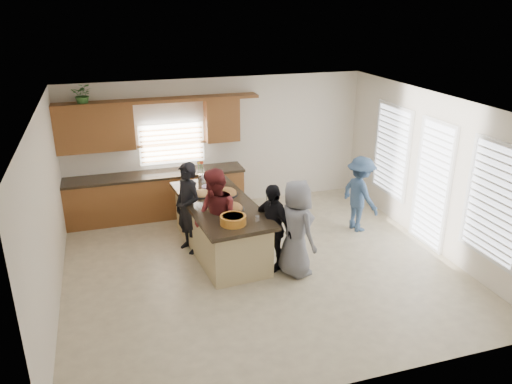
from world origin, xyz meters
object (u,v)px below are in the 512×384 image
object	(u,v)px
island	(220,228)
woman_left_front	(272,227)
woman_right_back	(360,194)
woman_left_back	(188,208)
woman_left_mid	(216,219)
salad_bowl	(233,219)
woman_right_front	(296,228)

from	to	relation	value
island	woman_left_front	bearing A→B (deg)	-56.08
woman_right_back	woman_left_back	bearing A→B (deg)	78.16
woman_left_back	island	bearing A→B (deg)	45.16
island	woman_right_back	distance (m)	2.84
woman_left_mid	salad_bowl	bearing A→B (deg)	14.55
island	woman_left_back	bearing A→B (deg)	155.58
woman_left_back	woman_left_mid	distance (m)	0.77
island	salad_bowl	xyz separation A→B (m)	(-0.00, -0.95, 0.58)
woman_left_mid	woman_right_front	bearing A→B (deg)	53.04
island	salad_bowl	world-z (taller)	salad_bowl
woman_left_back	woman_right_back	bearing A→B (deg)	62.31
woman_left_front	woman_right_back	world-z (taller)	woman_left_front
woman_left_front	woman_right_back	size ratio (longest dim) A/B	1.00
island	woman_left_mid	world-z (taller)	woman_left_mid
salad_bowl	woman_left_mid	bearing A→B (deg)	112.56
woman_right_back	salad_bowl	bearing A→B (deg)	99.98
woman_left_mid	woman_left_front	bearing A→B (deg)	60.25
woman_left_mid	woman_right_front	size ratio (longest dim) A/B	1.05
woman_right_front	salad_bowl	bearing A→B (deg)	63.71
woman_left_front	woman_right_front	world-z (taller)	woman_right_front
woman_left_back	woman_right_back	xyz separation A→B (m)	(3.36, -0.13, -0.08)
salad_bowl	woman_left_mid	xyz separation A→B (m)	(-0.19, 0.45, -0.17)
woman_right_front	woman_left_mid	bearing A→B (deg)	46.61
woman_left_mid	woman_right_back	bearing A→B (deg)	92.57
salad_bowl	woman_left_front	bearing A→B (deg)	7.88
island	woman_left_back	world-z (taller)	woman_left_back
woman_right_front	woman_left_back	bearing A→B (deg)	34.26
woman_left_back	woman_right_front	bearing A→B (deg)	23.16
woman_right_back	woman_right_front	size ratio (longest dim) A/B	0.91
woman_right_back	woman_right_front	xyz separation A→B (m)	(-1.82, -1.22, 0.07)
woman_left_mid	woman_left_back	bearing A→B (deg)	-161.53
salad_bowl	woman_left_back	size ratio (longest dim) A/B	0.25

